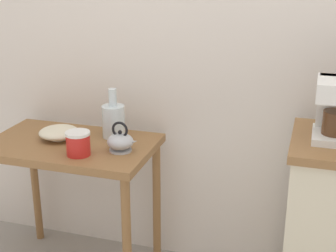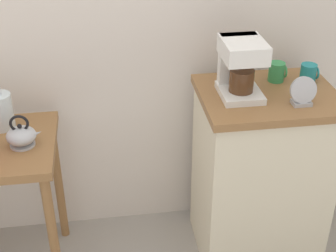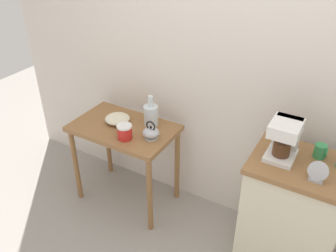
{
  "view_description": "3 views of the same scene",
  "coord_description": "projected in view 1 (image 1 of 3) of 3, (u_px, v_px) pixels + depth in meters",
  "views": [
    {
      "loc": [
        0.42,
        -2.05,
        1.67
      ],
      "look_at": [
        -0.22,
        0.03,
        0.91
      ],
      "focal_mm": 52.54,
      "sensor_mm": 36.0,
      "label": 1
    },
    {
      "loc": [
        -0.09,
        -1.88,
        1.93
      ],
      "look_at": [
        0.18,
        -0.03,
        0.82
      ],
      "focal_mm": 52.52,
      "sensor_mm": 36.0,
      "label": 2
    },
    {
      "loc": [
        0.82,
        -1.94,
        2.3
      ],
      "look_at": [
        -0.27,
        -0.05,
        0.96
      ],
      "focal_mm": 38.25,
      "sensor_mm": 36.0,
      "label": 3
    }
  ],
  "objects": [
    {
      "name": "canister_enamel",
      "position": [
        78.0,
        143.0,
        2.32
      ],
      "size": [
        0.12,
        0.12,
        0.12
      ],
      "color": "red",
      "rests_on": "wooden_table"
    },
    {
      "name": "glass_carafe_vase",
      "position": [
        114.0,
        120.0,
        2.54
      ],
      "size": [
        0.12,
        0.12,
        0.26
      ],
      "color": "silver",
      "rests_on": "wooden_table"
    },
    {
      "name": "bowl_stoneware",
      "position": [
        59.0,
        132.0,
        2.53
      ],
      "size": [
        0.2,
        0.2,
        0.06
      ],
      "color": "beige",
      "rests_on": "wooden_table"
    },
    {
      "name": "teakettle",
      "position": [
        121.0,
        141.0,
        2.38
      ],
      "size": [
        0.16,
        0.13,
        0.15
      ],
      "color": "#B2B5BA",
      "rests_on": "wooden_table"
    },
    {
      "name": "wooden_table",
      "position": [
        72.0,
        162.0,
        2.54
      ],
      "size": [
        0.85,
        0.53,
        0.76
      ],
      "color": "olive",
      "rests_on": "ground_plane"
    },
    {
      "name": "back_wall",
      "position": [
        254.0,
        13.0,
        2.39
      ],
      "size": [
        4.4,
        0.1,
        2.8
      ],
      "primitive_type": "cube",
      "color": "silver",
      "rests_on": "ground_plane"
    }
  ]
}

